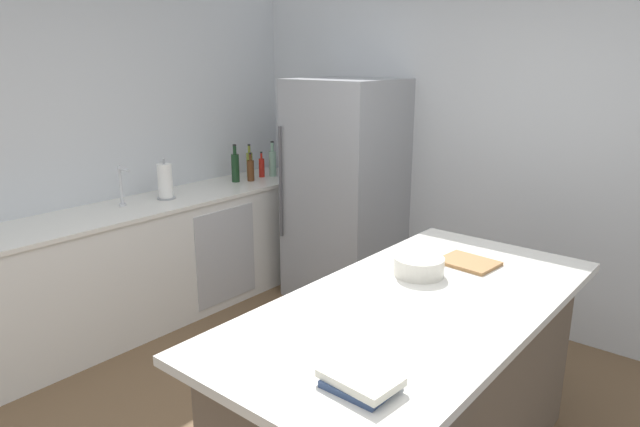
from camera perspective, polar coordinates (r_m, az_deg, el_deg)
wall_rear at (r=4.40m, az=19.14°, el=5.61°), size 6.00×0.10×2.60m
wall_left at (r=4.42m, az=-25.34°, el=5.01°), size 0.10×6.00×2.60m
counter_run_left at (r=4.62m, az=-15.47°, el=-4.33°), size 0.63×3.02×0.94m
kitchen_island at (r=2.83m, az=9.32°, el=-17.29°), size 1.01×2.09×0.94m
refrigerator at (r=4.70m, az=2.56°, el=2.25°), size 0.81×0.78×1.83m
sink_faucet at (r=4.34m, az=-19.38°, el=2.69°), size 0.15×0.05×0.30m
paper_towel_roll at (r=4.49m, az=-15.36°, el=3.11°), size 0.14×0.14×0.31m
vinegar_bottle at (r=5.30m, az=-3.00°, el=5.48°), size 0.06×0.06×0.32m
soda_bottle at (r=5.24m, az=-3.84°, el=5.56°), size 0.08×0.08×0.36m
gin_bottle at (r=5.18m, az=-4.81°, el=5.16°), size 0.07×0.07×0.32m
hot_sauce_bottle at (r=5.16m, az=-5.91°, el=4.67°), size 0.05×0.05×0.23m
olive_oil_bottle at (r=5.14m, az=-7.12°, el=4.96°), size 0.06×0.06×0.30m
syrup_bottle at (r=5.00m, az=-7.02°, el=4.38°), size 0.06×0.06×0.25m
wine_bottle at (r=4.98m, az=-8.55°, el=4.68°), size 0.07×0.07×0.33m
cookbook_stack at (r=1.96m, az=4.12°, el=-16.45°), size 0.27×0.19×0.05m
mixing_bowl at (r=2.89m, az=9.96°, el=-5.25°), size 0.25×0.25×0.09m
cutting_board at (r=3.11m, az=14.75°, el=-4.79°), size 0.30×0.25×0.02m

